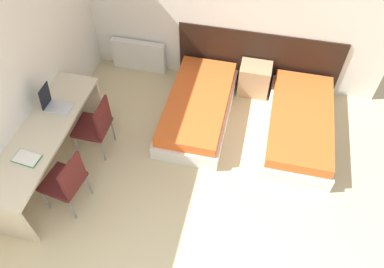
{
  "coord_description": "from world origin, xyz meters",
  "views": [
    {
      "loc": [
        0.71,
        -0.86,
        4.35
      ],
      "look_at": [
        0.0,
        2.23,
        0.55
      ],
      "focal_mm": 35.0,
      "sensor_mm": 36.0,
      "label": 1
    }
  ],
  "objects_px": {
    "bed_near_window": "(198,108)",
    "nightstand": "(254,79)",
    "chair_near_notebook": "(66,180)",
    "bed_near_door": "(299,125)",
    "laptop": "(54,104)",
    "chair_near_laptop": "(96,125)"
  },
  "relations": [
    {
      "from": "bed_near_door",
      "to": "nightstand",
      "type": "distance_m",
      "value": 1.09
    },
    {
      "from": "bed_near_door",
      "to": "bed_near_window",
      "type": "bearing_deg",
      "value": 180.0
    },
    {
      "from": "laptop",
      "to": "bed_near_door",
      "type": "bearing_deg",
      "value": 16.88
    },
    {
      "from": "chair_near_laptop",
      "to": "bed_near_door",
      "type": "bearing_deg",
      "value": 18.55
    },
    {
      "from": "nightstand",
      "to": "chair_near_notebook",
      "type": "bearing_deg",
      "value": -127.32
    },
    {
      "from": "bed_near_window",
      "to": "chair_near_notebook",
      "type": "relative_size",
      "value": 2.07
    },
    {
      "from": "nightstand",
      "to": "chair_near_laptop",
      "type": "distance_m",
      "value": 2.64
    },
    {
      "from": "chair_near_notebook",
      "to": "chair_near_laptop",
      "type": "bearing_deg",
      "value": 98.44
    },
    {
      "from": "nightstand",
      "to": "chair_near_notebook",
      "type": "relative_size",
      "value": 0.58
    },
    {
      "from": "bed_near_door",
      "to": "chair_near_laptop",
      "type": "relative_size",
      "value": 2.07
    },
    {
      "from": "chair_near_laptop",
      "to": "laptop",
      "type": "relative_size",
      "value": 2.63
    },
    {
      "from": "chair_near_notebook",
      "to": "laptop",
      "type": "relative_size",
      "value": 2.63
    },
    {
      "from": "bed_near_door",
      "to": "chair_near_notebook",
      "type": "relative_size",
      "value": 2.07
    },
    {
      "from": "bed_near_window",
      "to": "bed_near_door",
      "type": "bearing_deg",
      "value": 0.0
    },
    {
      "from": "nightstand",
      "to": "laptop",
      "type": "height_order",
      "value": "laptop"
    },
    {
      "from": "chair_near_laptop",
      "to": "laptop",
      "type": "distance_m",
      "value": 0.6
    },
    {
      "from": "bed_near_door",
      "to": "chair_near_notebook",
      "type": "distance_m",
      "value": 3.35
    },
    {
      "from": "bed_near_door",
      "to": "chair_near_laptop",
      "type": "bearing_deg",
      "value": -161.48
    },
    {
      "from": "bed_near_window",
      "to": "chair_near_laptop",
      "type": "distance_m",
      "value": 1.57
    },
    {
      "from": "nightstand",
      "to": "laptop",
      "type": "distance_m",
      "value": 3.1
    },
    {
      "from": "bed_near_window",
      "to": "nightstand",
      "type": "distance_m",
      "value": 1.09
    },
    {
      "from": "bed_near_window",
      "to": "nightstand",
      "type": "height_order",
      "value": "nightstand"
    }
  ]
}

